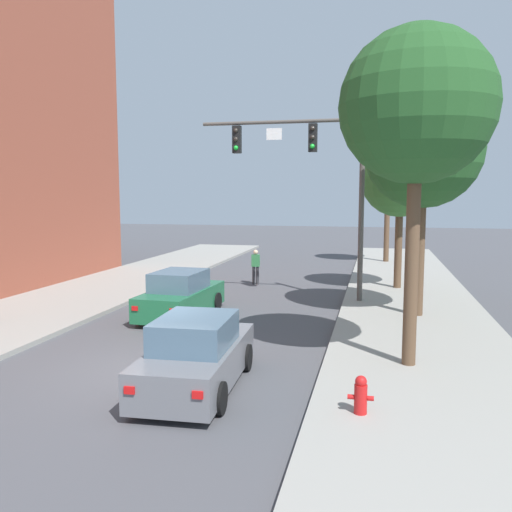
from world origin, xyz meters
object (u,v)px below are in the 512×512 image
(street_tree_second, at_px, (423,150))
(street_tree_farthest, at_px, (388,168))
(car_lead_green, at_px, (181,296))
(street_tree_third, at_px, (400,178))
(pedestrian_crossing_road, at_px, (256,265))
(street_tree_nearest, at_px, (417,107))
(traffic_signal_mast, at_px, (315,164))
(fire_hydrant, at_px, (361,395))
(car_following_grey, at_px, (197,356))

(street_tree_second, distance_m, street_tree_farthest, 14.82)
(car_lead_green, distance_m, street_tree_third, 10.89)
(pedestrian_crossing_road, height_order, street_tree_nearest, street_tree_nearest)
(traffic_signal_mast, distance_m, car_lead_green, 7.11)
(pedestrian_crossing_road, distance_m, street_tree_second, 10.11)
(street_tree_nearest, distance_m, street_tree_second, 5.58)
(car_lead_green, bearing_deg, fire_hydrant, -49.31)
(car_lead_green, relative_size, street_tree_third, 0.67)
(traffic_signal_mast, bearing_deg, street_tree_nearest, -67.33)
(car_lead_green, height_order, pedestrian_crossing_road, pedestrian_crossing_road)
(car_following_grey, bearing_deg, pedestrian_crossing_road, 97.52)
(street_tree_third, bearing_deg, pedestrian_crossing_road, 177.45)
(street_tree_farthest, bearing_deg, fire_hydrant, -91.89)
(fire_hydrant, distance_m, street_tree_third, 14.82)
(street_tree_nearest, xyz_separation_m, street_tree_second, (0.59, 5.52, -0.52))
(street_tree_farthest, bearing_deg, pedestrian_crossing_road, -123.62)
(car_lead_green, distance_m, street_tree_farthest, 18.38)
(street_tree_nearest, bearing_deg, street_tree_farthest, 90.71)
(traffic_signal_mast, height_order, fire_hydrant, traffic_signal_mast)
(car_lead_green, relative_size, car_following_grey, 1.00)
(pedestrian_crossing_road, relative_size, street_tree_farthest, 0.23)
(traffic_signal_mast, distance_m, street_tree_second, 4.31)
(car_lead_green, relative_size, street_tree_farthest, 0.60)
(street_tree_farthest, bearing_deg, street_tree_third, -87.85)
(car_following_grey, height_order, street_tree_nearest, street_tree_nearest)
(traffic_signal_mast, relative_size, street_tree_farthest, 1.04)
(car_following_grey, bearing_deg, street_tree_farthest, 79.25)
(street_tree_second, height_order, street_tree_third, street_tree_second)
(fire_hydrant, height_order, street_tree_nearest, street_tree_nearest)
(pedestrian_crossing_road, bearing_deg, street_tree_second, -39.40)
(street_tree_second, relative_size, street_tree_third, 1.15)
(car_following_grey, bearing_deg, car_lead_green, 113.65)
(street_tree_nearest, height_order, street_tree_second, street_tree_nearest)
(fire_hydrant, bearing_deg, street_tree_third, 85.43)
(street_tree_nearest, xyz_separation_m, street_tree_farthest, (-0.25, 20.32, -0.36))
(traffic_signal_mast, bearing_deg, street_tree_second, -28.90)
(street_tree_nearest, bearing_deg, street_tree_second, 83.90)
(car_lead_green, bearing_deg, pedestrian_crossing_road, 81.73)
(pedestrian_crossing_road, height_order, street_tree_third, street_tree_third)
(car_following_grey, height_order, pedestrian_crossing_road, pedestrian_crossing_road)
(fire_hydrant, relative_size, street_tree_farthest, 0.10)
(car_lead_green, height_order, car_following_grey, same)
(car_lead_green, distance_m, fire_hydrant, 9.69)
(pedestrian_crossing_road, height_order, street_tree_second, street_tree_second)
(car_lead_green, bearing_deg, street_tree_nearest, -29.41)
(street_tree_nearest, distance_m, street_tree_third, 10.98)
(fire_hydrant, xyz_separation_m, street_tree_third, (1.13, 14.12, 4.38))
(car_lead_green, xyz_separation_m, street_tree_second, (7.93, 1.39, 4.91))
(car_following_grey, bearing_deg, fire_hydrant, -15.05)
(pedestrian_crossing_road, bearing_deg, street_tree_third, -2.55)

